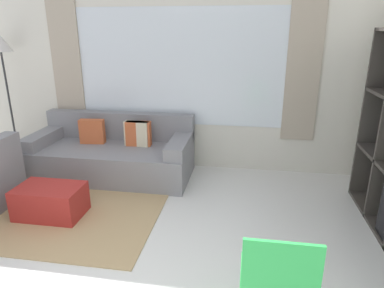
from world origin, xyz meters
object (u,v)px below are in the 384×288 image
ottoman (50,201)px  floor_lamp (1,52)px  couch_main (113,154)px  folding_chair (277,279)px

ottoman → floor_lamp: floor_lamp is taller
couch_main → ottoman: couch_main is taller
couch_main → floor_lamp: size_ratio=1.14×
folding_chair → couch_main: bearing=-50.6°
ottoman → folding_chair: folding_chair is taller
folding_chair → ottoman: bearing=-29.1°
floor_lamp → ottoman: bearing=-45.8°
couch_main → folding_chair: 3.24m
couch_main → floor_lamp: floor_lamp is taller
ottoman → folding_chair: bearing=-29.1°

